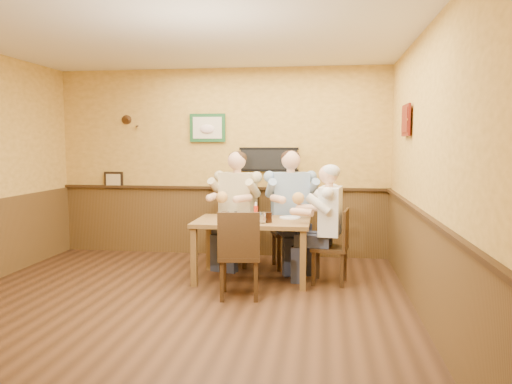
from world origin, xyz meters
TOP-DOWN VIEW (x-y plane):
  - room at (0.14, 0.17)m, footprint 5.02×5.03m
  - dining_table at (0.67, 1.12)m, footprint 1.40×0.90m
  - chair_back_left at (0.36, 1.87)m, footprint 0.56×0.56m
  - chair_back_right at (1.09, 1.80)m, footprint 0.57×0.57m
  - chair_right_end at (1.62, 1.10)m, footprint 0.47×0.47m
  - chair_near_side at (0.63, 0.41)m, footprint 0.50×0.50m
  - diner_tan_shirt at (0.36, 1.87)m, footprint 0.81×0.81m
  - diner_blue_polo at (1.09, 1.80)m, footprint 0.82×0.82m
  - diner_white_elder at (1.62, 1.10)m, footprint 0.67×0.67m
  - water_glass_left at (0.39, 0.85)m, footprint 0.12×0.12m
  - water_glass_mid at (0.82, 0.89)m, footprint 0.11×0.11m
  - cola_tumbler at (0.89, 0.94)m, footprint 0.11×0.11m
  - hot_sauce_bottle at (0.72, 1.10)m, footprint 0.05×0.05m
  - salt_shaker at (0.45, 1.06)m, footprint 0.05×0.05m
  - pepper_shaker at (0.47, 1.11)m, footprint 0.04×0.04m
  - plate_far_left at (0.41, 1.34)m, footprint 0.27×0.27m
  - plate_far_right at (1.12, 1.33)m, footprint 0.27×0.27m

SIDE VIEW (x-z plane):
  - chair_right_end at x=1.62m, z-range 0.00..0.90m
  - chair_near_side at x=0.63m, z-range 0.00..0.97m
  - chair_back_left at x=0.36m, z-range 0.00..0.99m
  - chair_back_right at x=1.09m, z-range 0.00..1.00m
  - diner_white_elder at x=1.62m, z-range 0.00..1.29m
  - dining_table at x=0.67m, z-range 0.28..1.03m
  - diner_tan_shirt at x=0.36m, z-range 0.00..1.42m
  - diner_blue_polo at x=1.09m, z-range 0.00..1.43m
  - plate_far_left at x=0.41m, z-range 0.75..0.77m
  - plate_far_right at x=1.12m, z-range 0.75..0.77m
  - salt_shaker at x=0.45m, z-range 0.75..0.84m
  - pepper_shaker at x=0.47m, z-range 0.75..0.85m
  - cola_tumbler at x=0.89m, z-range 0.75..0.87m
  - water_glass_mid at x=0.82m, z-range 0.75..0.88m
  - water_glass_left at x=0.39m, z-range 0.75..0.89m
  - hot_sauce_bottle at x=0.72m, z-range 0.75..0.95m
  - room at x=0.14m, z-range 0.28..3.09m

